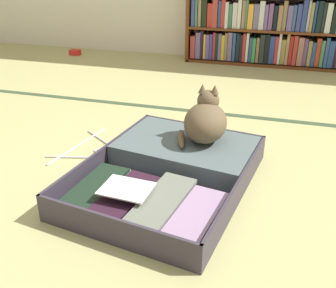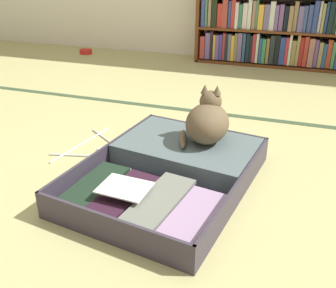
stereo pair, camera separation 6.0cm
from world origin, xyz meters
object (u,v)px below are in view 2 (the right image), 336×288
(bookshelf, at_px, (277,15))
(open_suitcase, at_px, (174,169))
(clothes_hanger, at_px, (88,146))
(small_red_pouch, at_px, (86,52))
(black_cat, at_px, (208,121))

(bookshelf, height_order, open_suitcase, bookshelf)
(clothes_hanger, xyz_separation_m, small_red_pouch, (-1.03, 1.82, 0.02))
(open_suitcase, relative_size, clothes_hanger, 2.06)
(clothes_hanger, bearing_deg, small_red_pouch, 119.49)
(open_suitcase, bearing_deg, bookshelf, 83.55)
(bookshelf, relative_size, open_suitcase, 1.45)
(black_cat, distance_m, clothes_hanger, 0.66)
(clothes_hanger, bearing_deg, black_cat, 3.12)
(small_red_pouch, bearing_deg, bookshelf, 4.92)
(bookshelf, distance_m, small_red_pouch, 1.85)
(open_suitcase, height_order, small_red_pouch, open_suitcase)
(black_cat, bearing_deg, bookshelf, 85.84)
(bookshelf, bearing_deg, black_cat, -94.16)
(bookshelf, xyz_separation_m, small_red_pouch, (-1.79, -0.15, -0.41))
(bookshelf, xyz_separation_m, clothes_hanger, (-0.77, -1.97, -0.43))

